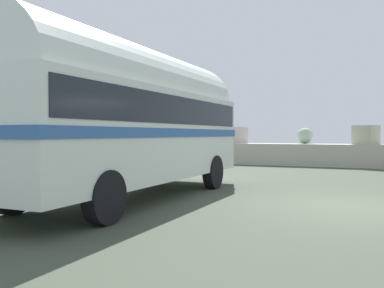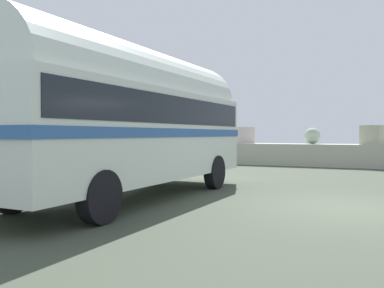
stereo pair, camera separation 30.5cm
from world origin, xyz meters
name	(u,v)px [view 1 (the left image)]	position (x,y,z in m)	size (l,w,h in m)	color
ground	(350,207)	(0.00, 0.00, 0.01)	(32.00, 26.00, 0.02)	#3E4638
breakwater	(362,153)	(0.04, 11.79, 0.70)	(31.36, 2.21, 2.43)	#ADAD99
vintage_coach	(132,115)	(-4.92, -0.95, 2.05)	(2.57, 8.62, 3.70)	black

